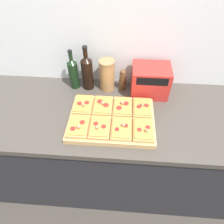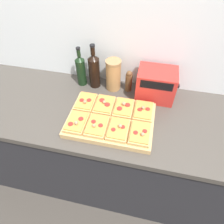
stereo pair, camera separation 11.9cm
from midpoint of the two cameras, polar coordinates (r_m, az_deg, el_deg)
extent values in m
plane|color=#3D3833|center=(1.90, -3.04, -26.41)|extent=(12.00, 12.00, 0.00)
cube|color=silver|center=(1.35, -1.90, 21.72)|extent=(6.00, 0.06, 2.50)
cube|color=#232328|center=(1.64, -2.39, -11.30)|extent=(2.60, 0.64, 0.86)
cube|color=#423D38|center=(1.28, -3.00, -0.69)|extent=(2.63, 0.67, 0.04)
cube|color=tan|center=(1.20, -2.95, -2.40)|extent=(0.51, 0.36, 0.03)
cube|color=tan|center=(1.27, -10.82, 1.84)|extent=(0.11, 0.16, 0.02)
cube|color=#D6843D|center=(1.26, -10.91, 2.29)|extent=(0.10, 0.15, 0.01)
cylinder|color=maroon|center=(1.26, -12.00, 2.32)|extent=(0.03, 0.03, 0.00)
cylinder|color=maroon|center=(1.25, -9.92, 2.55)|extent=(0.03, 0.03, 0.00)
sphere|color=#937A5B|center=(1.23, -11.03, 1.94)|extent=(0.02, 0.02, 0.02)
cube|color=tan|center=(1.25, -5.36, 1.58)|extent=(0.11, 0.16, 0.02)
cube|color=#D6843D|center=(1.24, -5.40, 2.03)|extent=(0.10, 0.15, 0.01)
cylinder|color=maroon|center=(1.25, -6.23, 2.93)|extent=(0.03, 0.03, 0.00)
cylinder|color=maroon|center=(1.22, -4.53, 1.85)|extent=(0.03, 0.03, 0.00)
sphere|color=#937A5B|center=(1.23, -5.49, 2.46)|extent=(0.02, 0.02, 0.02)
cube|color=tan|center=(1.24, 0.26, 1.29)|extent=(0.11, 0.16, 0.02)
cube|color=#D6843D|center=(1.23, 0.26, 1.75)|extent=(0.10, 0.15, 0.01)
cylinder|color=maroon|center=(1.20, -0.83, 1.08)|extent=(0.03, 0.03, 0.00)
cylinder|color=maroon|center=(1.23, 1.29, 2.35)|extent=(0.03, 0.03, 0.00)
sphere|color=#937A5B|center=(1.22, 0.20, 2.60)|extent=(0.02, 0.02, 0.02)
cube|color=tan|center=(1.24, 5.93, 0.99)|extent=(0.11, 0.16, 0.02)
cube|color=#D6843D|center=(1.23, 5.97, 1.45)|extent=(0.10, 0.15, 0.01)
cylinder|color=maroon|center=(1.21, 4.91, 1.38)|extent=(0.03, 0.03, 0.00)
cylinder|color=maroon|center=(1.23, 7.07, 1.75)|extent=(0.03, 0.03, 0.00)
sphere|color=#937A5B|center=(1.22, 5.81, 2.02)|extent=(0.02, 0.02, 0.02)
cube|color=tan|center=(1.16, -12.53, -4.21)|extent=(0.11, 0.16, 0.02)
cube|color=#D6843D|center=(1.15, -12.64, -3.77)|extent=(0.10, 0.15, 0.01)
cylinder|color=maroon|center=(1.13, -14.14, -4.77)|extent=(0.03, 0.03, 0.00)
cylinder|color=maroon|center=(1.15, -11.44, -3.03)|extent=(0.03, 0.03, 0.00)
sphere|color=#937A5B|center=(1.12, -12.56, -4.30)|extent=(0.02, 0.02, 0.02)
cube|color=tan|center=(1.14, -6.55, -4.63)|extent=(0.11, 0.16, 0.02)
cube|color=#D6843D|center=(1.12, -6.61, -4.18)|extent=(0.10, 0.15, 0.01)
cylinder|color=maroon|center=(1.13, -7.71, -3.43)|extent=(0.03, 0.03, 0.00)
cylinder|color=maroon|center=(1.11, -5.50, -4.31)|extent=(0.03, 0.03, 0.00)
sphere|color=#937A5B|center=(1.10, -7.41, -4.55)|extent=(0.02, 0.02, 0.02)
cube|color=tan|center=(1.12, -0.36, -5.01)|extent=(0.11, 0.16, 0.02)
cube|color=#D6843D|center=(1.11, -0.36, -4.57)|extent=(0.10, 0.15, 0.01)
cylinder|color=maroon|center=(1.10, -1.69, -5.09)|extent=(0.02, 0.02, 0.00)
cylinder|color=maroon|center=(1.11, 0.91, -4.06)|extent=(0.02, 0.02, 0.00)
sphere|color=#937A5B|center=(1.10, 0.14, -3.83)|extent=(0.02, 0.02, 0.02)
cube|color=tan|center=(1.12, 5.91, -5.34)|extent=(0.11, 0.16, 0.02)
cube|color=#D6843D|center=(1.11, 5.97, -4.90)|extent=(0.10, 0.15, 0.01)
cylinder|color=maroon|center=(1.10, 4.75, -5.21)|extent=(0.03, 0.03, 0.00)
cylinder|color=maroon|center=(1.11, 7.21, -4.49)|extent=(0.03, 0.03, 0.00)
sphere|color=#937A5B|center=(1.09, 6.78, -5.39)|extent=(0.02, 0.02, 0.02)
cylinder|color=black|center=(1.43, -13.26, 10.06)|extent=(0.07, 0.07, 0.19)
cone|color=black|center=(1.37, -14.06, 13.79)|extent=(0.07, 0.07, 0.03)
cylinder|color=black|center=(1.35, -14.38, 15.21)|extent=(0.02, 0.02, 0.05)
cylinder|color=black|center=(1.33, -14.63, 16.35)|extent=(0.03, 0.03, 0.01)
cylinder|color=black|center=(1.40, -9.46, 10.37)|extent=(0.08, 0.08, 0.22)
cone|color=black|center=(1.33, -10.12, 14.64)|extent=(0.08, 0.08, 0.03)
cylinder|color=black|center=(1.31, -10.38, 16.28)|extent=(0.03, 0.03, 0.06)
cylinder|color=black|center=(1.29, -10.60, 17.61)|extent=(0.03, 0.03, 0.01)
cylinder|color=#AD7F4C|center=(1.38, -3.92, 10.05)|extent=(0.10, 0.10, 0.20)
cylinder|color=#937047|center=(1.32, -4.17, 13.91)|extent=(0.10, 0.10, 0.02)
cylinder|color=brown|center=(1.39, 0.60, 8.62)|extent=(0.05, 0.05, 0.13)
sphere|color=brown|center=(1.35, 0.63, 11.12)|extent=(0.04, 0.04, 0.04)
cube|color=red|center=(1.35, 8.35, 8.76)|extent=(0.25, 0.18, 0.20)
cube|color=black|center=(1.25, 8.76, 8.50)|extent=(0.20, 0.01, 0.06)
cube|color=black|center=(1.37, 14.09, 8.68)|extent=(0.02, 0.02, 0.02)
camera|label=1|loc=(0.06, -92.87, -3.05)|focal=32.00mm
camera|label=2|loc=(0.06, 87.13, 3.05)|focal=32.00mm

